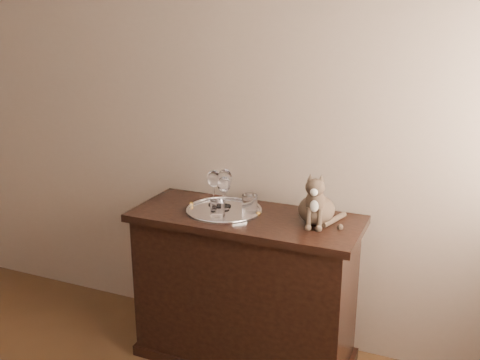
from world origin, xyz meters
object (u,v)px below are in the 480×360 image
at_px(wine_glass_d, 224,193).
at_px(wine_glass_a, 214,188).
at_px(sideboard, 245,289).
at_px(wine_glass_b, 225,188).
at_px(tumbler_c, 250,203).
at_px(tray, 224,211).
at_px(tumbler_b, 217,208).
at_px(cat, 317,196).

bearing_deg(wine_glass_d, wine_glass_a, 150.19).
bearing_deg(sideboard, wine_glass_b, 157.54).
distance_m(sideboard, wine_glass_b, 0.56).
bearing_deg(tumbler_c, wine_glass_a, 173.58).
bearing_deg(tray, tumbler_c, 15.33).
distance_m(tray, wine_glass_b, 0.13).
relative_size(wine_glass_d, tumbler_b, 2.15).
bearing_deg(cat, tray, 176.14).
bearing_deg(cat, wine_glass_a, 169.37).
relative_size(tray, tumbler_b, 4.78).
xyz_separation_m(sideboard, tray, (-0.12, 0.00, 0.43)).
relative_size(sideboard, tumbler_c, 13.11).
distance_m(tray, tumbler_b, 0.10).
distance_m(sideboard, tumbler_b, 0.50).
distance_m(wine_glass_b, tumbler_c, 0.17).
bearing_deg(wine_glass_a, cat, -2.10).
bearing_deg(tumbler_b, sideboard, 35.19).
relative_size(sideboard, cat, 4.31).
height_order(sideboard, cat, cat).
distance_m(sideboard, wine_glass_a, 0.57).
relative_size(tray, wine_glass_b, 1.92).
distance_m(tray, cat, 0.51).
xyz_separation_m(wine_glass_d, tumbler_b, (0.01, -0.10, -0.05)).
xyz_separation_m(wine_glass_a, tumbler_c, (0.22, -0.02, -0.05)).
distance_m(tray, wine_glass_d, 0.10).
xyz_separation_m(sideboard, wine_glass_b, (-0.15, 0.06, 0.54)).
bearing_deg(tumbler_b, wine_glass_d, 95.32).
xyz_separation_m(sideboard, cat, (0.36, 0.04, 0.56)).
bearing_deg(wine_glass_d, tray, -65.90).
xyz_separation_m(wine_glass_d, tumbler_c, (0.14, 0.02, -0.04)).
relative_size(wine_glass_a, wine_glass_b, 0.94).
bearing_deg(wine_glass_b, tray, -69.44).
relative_size(wine_glass_a, wine_glass_d, 1.09).
bearing_deg(tray, cat, 4.68).
xyz_separation_m(wine_glass_a, wine_glass_d, (0.08, -0.05, -0.01)).
xyz_separation_m(tray, wine_glass_b, (-0.02, 0.06, 0.11)).
distance_m(sideboard, tumbler_c, 0.48).
distance_m(wine_glass_b, cat, 0.51).
height_order(wine_glass_a, tumbler_c, wine_glass_a).
xyz_separation_m(wine_glass_b, tumbler_b, (0.03, -0.15, -0.06)).
bearing_deg(wine_glass_a, wine_glass_d, -29.81).
relative_size(wine_glass_d, cat, 0.65).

